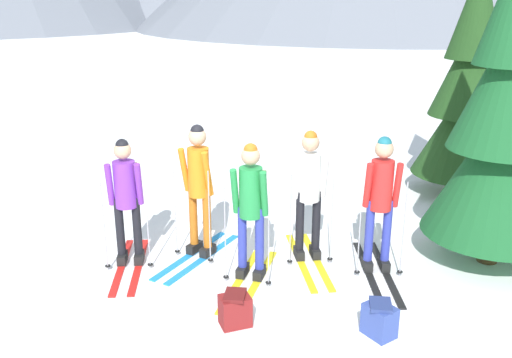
{
  "coord_description": "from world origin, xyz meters",
  "views": [
    {
      "loc": [
        0.99,
        -6.56,
        3.41
      ],
      "look_at": [
        0.16,
        0.44,
        1.05
      ],
      "focal_mm": 39.43,
      "sensor_mm": 36.0,
      "label": 1
    }
  ],
  "objects_px": {
    "skier_in_green": "(251,204)",
    "backpack_on_snow_front": "(235,309)",
    "skier_in_orange": "(198,185)",
    "skier_in_purple": "(126,195)",
    "pine_tree_near": "(468,91)",
    "skier_in_white": "(309,191)",
    "backpack_on_snow_beside": "(379,319)",
    "skier_in_red": "(381,199)",
    "pine_tree_mid": "(508,114)"
  },
  "relations": [
    {
      "from": "skier_in_purple",
      "to": "skier_in_green",
      "type": "relative_size",
      "value": 0.97
    },
    {
      "from": "skier_in_green",
      "to": "skier_in_white",
      "type": "xyz_separation_m",
      "value": [
        0.68,
        0.6,
        -0.01
      ]
    },
    {
      "from": "skier_in_green",
      "to": "skier_in_red",
      "type": "relative_size",
      "value": 0.98
    },
    {
      "from": "skier_in_green",
      "to": "skier_in_white",
      "type": "bearing_deg",
      "value": 41.16
    },
    {
      "from": "skier_in_white",
      "to": "pine_tree_near",
      "type": "xyz_separation_m",
      "value": [
        2.55,
        2.87,
        0.85
      ]
    },
    {
      "from": "skier_in_red",
      "to": "pine_tree_mid",
      "type": "relative_size",
      "value": 0.41
    },
    {
      "from": "skier_in_white",
      "to": "backpack_on_snow_front",
      "type": "height_order",
      "value": "skier_in_white"
    },
    {
      "from": "skier_in_purple",
      "to": "skier_in_red",
      "type": "bearing_deg",
      "value": 3.09
    },
    {
      "from": "skier_in_green",
      "to": "pine_tree_near",
      "type": "xyz_separation_m",
      "value": [
        3.23,
        3.47,
        0.84
      ]
    },
    {
      "from": "skier_in_red",
      "to": "pine_tree_mid",
      "type": "xyz_separation_m",
      "value": [
        1.49,
        0.43,
        1.02
      ]
    },
    {
      "from": "skier_in_green",
      "to": "skier_in_orange",
      "type": "bearing_deg",
      "value": 144.61
    },
    {
      "from": "skier_in_green",
      "to": "backpack_on_snow_front",
      "type": "bearing_deg",
      "value": -91.98
    },
    {
      "from": "skier_in_purple",
      "to": "backpack_on_snow_front",
      "type": "xyz_separation_m",
      "value": [
        1.59,
        -1.28,
        -0.76
      ]
    },
    {
      "from": "skier_in_orange",
      "to": "backpack_on_snow_front",
      "type": "xyz_separation_m",
      "value": [
        0.72,
        -1.62,
        -0.82
      ]
    },
    {
      "from": "skier_in_orange",
      "to": "skier_in_green",
      "type": "xyz_separation_m",
      "value": [
        0.76,
        -0.54,
        -0.03
      ]
    },
    {
      "from": "backpack_on_snow_beside",
      "to": "skier_in_purple",
      "type": "bearing_deg",
      "value": 157.4
    },
    {
      "from": "skier_in_orange",
      "to": "skier_in_white",
      "type": "relative_size",
      "value": 1.03
    },
    {
      "from": "backpack_on_snow_beside",
      "to": "skier_in_red",
      "type": "bearing_deg",
      "value": 86.5
    },
    {
      "from": "skier_in_red",
      "to": "pine_tree_mid",
      "type": "height_order",
      "value": "pine_tree_mid"
    },
    {
      "from": "skier_in_purple",
      "to": "skier_in_green",
      "type": "distance_m",
      "value": 1.64
    },
    {
      "from": "backpack_on_snow_beside",
      "to": "skier_in_white",
      "type": "bearing_deg",
      "value": 115.24
    },
    {
      "from": "pine_tree_mid",
      "to": "backpack_on_snow_front",
      "type": "bearing_deg",
      "value": -148.69
    },
    {
      "from": "skier_in_white",
      "to": "skier_in_red",
      "type": "relative_size",
      "value": 0.99
    },
    {
      "from": "pine_tree_near",
      "to": "skier_in_purple",
      "type": "bearing_deg",
      "value": -146.07
    },
    {
      "from": "skier_in_red",
      "to": "pine_tree_near",
      "type": "relative_size",
      "value": 0.45
    },
    {
      "from": "skier_in_white",
      "to": "backpack_on_snow_beside",
      "type": "distance_m",
      "value": 2.03
    },
    {
      "from": "backpack_on_snow_front",
      "to": "skier_in_white",
      "type": "bearing_deg",
      "value": 66.78
    },
    {
      "from": "skier_in_orange",
      "to": "backpack_on_snow_front",
      "type": "distance_m",
      "value": 1.96
    },
    {
      "from": "skier_in_red",
      "to": "backpack_on_snow_front",
      "type": "height_order",
      "value": "skier_in_red"
    },
    {
      "from": "skier_in_red",
      "to": "backpack_on_snow_front",
      "type": "distance_m",
      "value": 2.3
    },
    {
      "from": "skier_in_green",
      "to": "skier_in_red",
      "type": "height_order",
      "value": "skier_in_red"
    },
    {
      "from": "skier_in_purple",
      "to": "skier_in_green",
      "type": "xyz_separation_m",
      "value": [
        1.63,
        -0.2,
        0.03
      ]
    },
    {
      "from": "skier_in_white",
      "to": "skier_in_red",
      "type": "distance_m",
      "value": 0.91
    },
    {
      "from": "skier_in_purple",
      "to": "backpack_on_snow_beside",
      "type": "relative_size",
      "value": 4.24
    },
    {
      "from": "skier_in_purple",
      "to": "skier_in_white",
      "type": "distance_m",
      "value": 2.34
    },
    {
      "from": "backpack_on_snow_beside",
      "to": "pine_tree_near",
      "type": "bearing_deg",
      "value": 68.97
    },
    {
      "from": "skier_in_green",
      "to": "backpack_on_snow_front",
      "type": "distance_m",
      "value": 1.34
    },
    {
      "from": "skier_in_orange",
      "to": "backpack_on_snow_beside",
      "type": "relative_size",
      "value": 4.54
    },
    {
      "from": "skier_in_white",
      "to": "backpack_on_snow_beside",
      "type": "relative_size",
      "value": 4.41
    },
    {
      "from": "pine_tree_near",
      "to": "backpack_on_snow_beside",
      "type": "relative_size",
      "value": 9.99
    },
    {
      "from": "skier_in_purple",
      "to": "backpack_on_snow_beside",
      "type": "distance_m",
      "value": 3.45
    },
    {
      "from": "skier_in_orange",
      "to": "skier_in_purple",
      "type": "bearing_deg",
      "value": -158.42
    },
    {
      "from": "skier_in_orange",
      "to": "skier_in_red",
      "type": "height_order",
      "value": "skier_in_orange"
    },
    {
      "from": "pine_tree_near",
      "to": "backpack_on_snow_beside",
      "type": "bearing_deg",
      "value": -111.03
    },
    {
      "from": "skier_in_orange",
      "to": "skier_in_red",
      "type": "relative_size",
      "value": 1.02
    },
    {
      "from": "skier_in_green",
      "to": "pine_tree_mid",
      "type": "distance_m",
      "value": 3.32
    },
    {
      "from": "skier_in_green",
      "to": "backpack_on_snow_front",
      "type": "height_order",
      "value": "skier_in_green"
    },
    {
      "from": "skier_in_orange",
      "to": "skier_in_white",
      "type": "distance_m",
      "value": 1.45
    },
    {
      "from": "skier_in_red",
      "to": "backpack_on_snow_beside",
      "type": "distance_m",
      "value": 1.67
    },
    {
      "from": "skier_in_orange",
      "to": "pine_tree_mid",
      "type": "bearing_deg",
      "value": 3.94
    }
  ]
}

